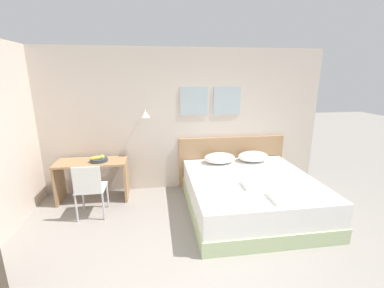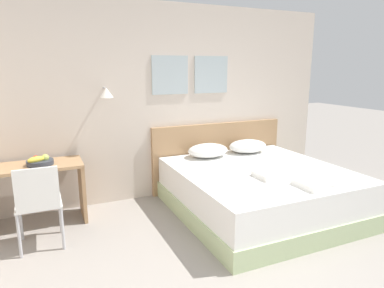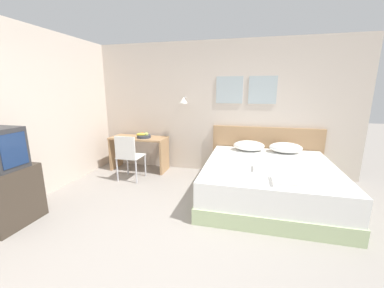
% 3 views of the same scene
% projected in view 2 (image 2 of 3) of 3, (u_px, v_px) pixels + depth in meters
% --- Properties ---
extents(wall_back, '(5.68, 0.31, 2.65)m').
position_uv_depth(wall_back, '(146.00, 103.00, 4.64)').
color(wall_back, beige).
rests_on(wall_back, ground_plane).
extents(bed, '(1.99, 2.10, 0.57)m').
position_uv_depth(bed, '(259.00, 191.00, 4.30)').
color(bed, '#B2C693').
rests_on(bed, ground_plane).
extents(headboard, '(2.11, 0.06, 0.99)m').
position_uv_depth(headboard, '(218.00, 155.00, 5.21)').
color(headboard, '#A87F56').
rests_on(headboard, ground_plane).
extents(pillow_left, '(0.58, 0.42, 0.19)m').
position_uv_depth(pillow_left, '(208.00, 150.00, 4.78)').
color(pillow_left, white).
rests_on(pillow_left, bed).
extents(pillow_right, '(0.58, 0.42, 0.19)m').
position_uv_depth(pillow_right, '(248.00, 146.00, 5.04)').
color(pillow_right, white).
rests_on(pillow_right, bed).
extents(folded_towel_near_foot, '(0.30, 0.30, 0.06)m').
position_uv_depth(folded_towel_near_foot, '(269.00, 175.00, 3.91)').
color(folded_towel_near_foot, white).
rests_on(folded_towel_near_foot, bed).
extents(folded_towel_mid_bed, '(0.28, 0.35, 0.06)m').
position_uv_depth(folded_towel_mid_bed, '(312.00, 184.00, 3.59)').
color(folded_towel_mid_bed, white).
rests_on(folded_towel_mid_bed, bed).
extents(desk, '(1.19, 0.52, 0.72)m').
position_uv_depth(desk, '(29.00, 184.00, 3.91)').
color(desk, '#A87F56').
rests_on(desk, ground_plane).
extents(desk_chair, '(0.43, 0.43, 0.88)m').
position_uv_depth(desk_chair, '(38.00, 200.00, 3.37)').
color(desk_chair, white).
rests_on(desk_chair, ground_plane).
extents(fruit_bowl, '(0.29, 0.29, 0.12)m').
position_uv_depth(fruit_bowl, '(40.00, 161.00, 3.87)').
color(fruit_bowl, '#333842').
rests_on(fruit_bowl, desk).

